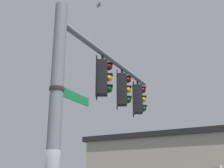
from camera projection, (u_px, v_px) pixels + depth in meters
signal_pole at (55, 125)px, 6.75m from camera, size 0.31×0.31×6.07m
mast_arm at (112, 60)px, 9.82m from camera, size 4.87×2.67×0.17m
traffic_light_nearest_pole at (103, 78)px, 9.06m from camera, size 0.54×0.49×1.31m
traffic_light_mid_inner at (123, 90)px, 10.19m from camera, size 0.54×0.49×1.31m
traffic_light_mid_outer at (139, 99)px, 11.31m from camera, size 0.54×0.49×1.31m
street_name_sign at (66, 93)px, 7.30m from camera, size 1.38×0.82×0.22m
bird_flying at (99, 5)px, 12.62m from camera, size 0.36×0.26×0.09m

